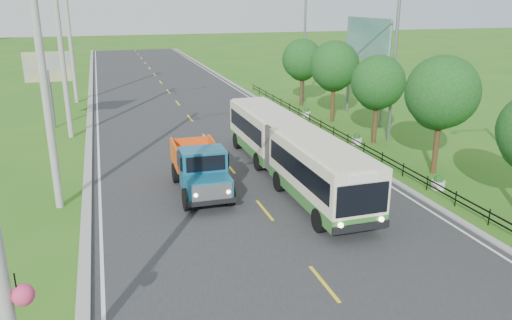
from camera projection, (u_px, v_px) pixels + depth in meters
name	position (u px, v px, depth m)	size (l,w,h in m)	color
ground	(324.00, 284.00, 15.65)	(240.00, 240.00, 0.00)	#2B6918
road	(200.00, 131.00, 33.83)	(14.00, 120.00, 0.02)	#28282B
curb_left	(89.00, 138.00, 31.78)	(0.40, 120.00, 0.15)	#9E9E99
curb_right	(298.00, 123.00, 35.83)	(0.30, 120.00, 0.10)	#9E9E99
edge_line_left	(98.00, 139.00, 31.95)	(0.12, 120.00, 0.00)	silver
edge_line_right	(292.00, 124.00, 35.70)	(0.12, 120.00, 0.00)	silver
centre_dash	(324.00, 283.00, 15.64)	(0.12, 2.20, 0.00)	yellow
railing_right	(348.00, 140.00, 30.54)	(0.04, 40.00, 0.60)	black
pole_near	(46.00, 89.00, 19.94)	(3.51, 0.32, 10.00)	gray
pole_mid	(63.00, 57.00, 30.85)	(3.51, 0.32, 10.00)	gray
pole_far	(71.00, 42.00, 41.75)	(3.51, 0.32, 10.00)	gray
tree_third	(441.00, 96.00, 24.61)	(3.60, 3.62, 6.00)	#382314
tree_fourth	(377.00, 85.00, 30.18)	(3.24, 3.31, 5.40)	#382314
tree_fifth	(334.00, 68.00, 35.55)	(3.48, 3.52, 5.80)	#382314
tree_back	(302.00, 61.00, 41.07)	(3.30, 3.36, 5.50)	#382314
streetlight_mid	(392.00, 63.00, 29.87)	(3.02, 0.20, 9.07)	slate
streetlight_far	(303.00, 44.00, 42.60)	(3.02, 0.20, 9.07)	slate
planter_near	(438.00, 183.00, 23.44)	(0.64, 0.64, 0.67)	silver
planter_mid	(357.00, 140.00, 30.71)	(0.64, 0.64, 0.67)	silver
planter_far	(306.00, 113.00, 37.99)	(0.64, 0.64, 0.67)	silver
billboard_left	(48.00, 72.00, 33.60)	(3.00, 0.20, 5.20)	slate
billboard_right	(367.00, 46.00, 35.66)	(0.24, 6.00, 7.30)	slate
bus	(290.00, 148.00, 24.24)	(2.43, 14.26, 2.75)	#2E6D2B
dump_truck	(200.00, 166.00, 22.73)	(2.24, 5.51, 2.30)	#145A7A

